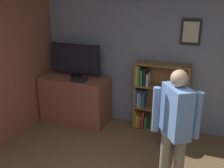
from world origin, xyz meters
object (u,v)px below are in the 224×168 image
television (76,60)px  game_console (79,80)px  person (175,124)px  waste_bin (168,133)px  bookshelf (155,98)px

television → game_console: (0.19, -0.24, -0.31)m
game_console → person: bearing=-31.7°
waste_bin → game_console: bearing=176.9°
bookshelf → person: size_ratio=0.78×
person → waste_bin: (-0.20, 1.09, -0.76)m
game_console → bookshelf: (1.36, 0.38, -0.32)m
television → game_console: 0.43m
television → waste_bin: (1.90, -0.33, -1.03)m
game_console → person: 2.25m
bookshelf → waste_bin: bookshelf is taller
person → television: bearing=-158.0°
bookshelf → game_console: bearing=-164.6°
bookshelf → person: 1.69m
game_console → waste_bin: game_console is taller
television → game_console: television is taller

